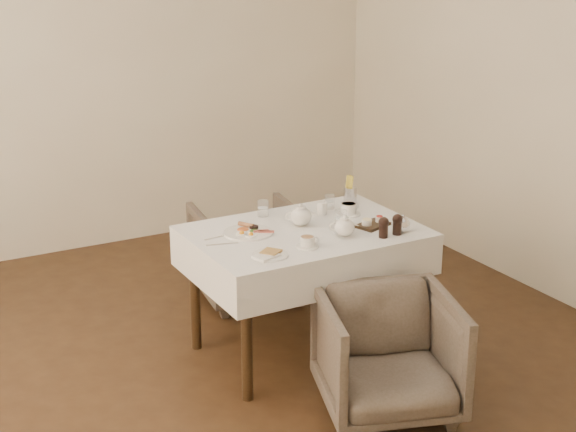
% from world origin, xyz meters
% --- Properties ---
extents(table, '(1.28, 0.88, 0.75)m').
position_xyz_m(table, '(0.39, 0.15, 0.64)').
color(table, black).
rests_on(table, ground).
extents(armchair_near, '(0.86, 0.87, 0.63)m').
position_xyz_m(armchair_near, '(0.44, -0.63, 0.31)').
color(armchair_near, '#484035').
rests_on(armchair_near, ground).
extents(armchair_far, '(0.76, 0.78, 0.63)m').
position_xyz_m(armchair_far, '(0.47, 1.03, 0.31)').
color(armchair_far, '#484035').
rests_on(armchair_far, ground).
extents(breakfast_plate, '(0.28, 0.28, 0.03)m').
position_xyz_m(breakfast_plate, '(0.09, 0.26, 0.76)').
color(breakfast_plate, white).
rests_on(breakfast_plate, table).
extents(side_plate, '(0.20, 0.19, 0.02)m').
position_xyz_m(side_plate, '(0.03, -0.12, 0.76)').
color(side_plate, white).
rests_on(side_plate, table).
extents(teapot_centre, '(0.20, 0.17, 0.14)m').
position_xyz_m(teapot_centre, '(0.41, 0.23, 0.82)').
color(teapot_centre, white).
rests_on(teapot_centre, table).
extents(teapot_front, '(0.19, 0.18, 0.13)m').
position_xyz_m(teapot_front, '(0.53, -0.04, 0.82)').
color(teapot_front, white).
rests_on(teapot_front, table).
extents(creamer, '(0.07, 0.07, 0.07)m').
position_xyz_m(creamer, '(0.63, 0.35, 0.79)').
color(creamer, white).
rests_on(creamer, table).
extents(teacup_near, '(0.12, 0.12, 0.06)m').
position_xyz_m(teacup_near, '(0.27, -0.09, 0.78)').
color(teacup_near, white).
rests_on(teacup_near, table).
extents(teacup_far, '(0.14, 0.14, 0.07)m').
position_xyz_m(teacup_far, '(0.76, 0.27, 0.79)').
color(teacup_far, white).
rests_on(teacup_far, table).
extents(glass_left, '(0.07, 0.07, 0.09)m').
position_xyz_m(glass_left, '(0.31, 0.49, 0.80)').
color(glass_left, silver).
rests_on(glass_left, table).
extents(glass_mid, '(0.08, 0.08, 0.10)m').
position_xyz_m(glass_mid, '(0.60, 0.10, 0.80)').
color(glass_mid, silver).
rests_on(glass_mid, table).
extents(glass_right, '(0.07, 0.07, 0.09)m').
position_xyz_m(glass_right, '(0.72, 0.42, 0.80)').
color(glass_right, silver).
rests_on(glass_right, table).
extents(condiment_board, '(0.22, 0.18, 0.05)m').
position_xyz_m(condiment_board, '(0.76, 0.02, 0.77)').
color(condiment_board, black).
rests_on(condiment_board, table).
extents(pepper_mill_left, '(0.06, 0.06, 0.12)m').
position_xyz_m(pepper_mill_left, '(0.71, -0.16, 0.81)').
color(pepper_mill_left, black).
rests_on(pepper_mill_left, table).
extents(pepper_mill_right, '(0.07, 0.07, 0.12)m').
position_xyz_m(pepper_mill_right, '(0.81, -0.16, 0.81)').
color(pepper_mill_right, black).
rests_on(pepper_mill_right, table).
extents(silver_pot, '(0.11, 0.09, 0.11)m').
position_xyz_m(silver_pot, '(0.85, -0.15, 0.81)').
color(silver_pot, white).
rests_on(silver_pot, table).
extents(fries_cup, '(0.08, 0.08, 0.17)m').
position_xyz_m(fries_cup, '(0.90, 0.47, 0.83)').
color(fries_cup, silver).
rests_on(fries_cup, table).
extents(cutlery_fork, '(0.17, 0.03, 0.00)m').
position_xyz_m(cutlery_fork, '(-0.09, 0.28, 0.76)').
color(cutlery_fork, silver).
rests_on(cutlery_fork, table).
extents(cutlery_knife, '(0.17, 0.06, 0.00)m').
position_xyz_m(cutlery_knife, '(-0.11, 0.17, 0.76)').
color(cutlery_knife, silver).
rests_on(cutlery_knife, table).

